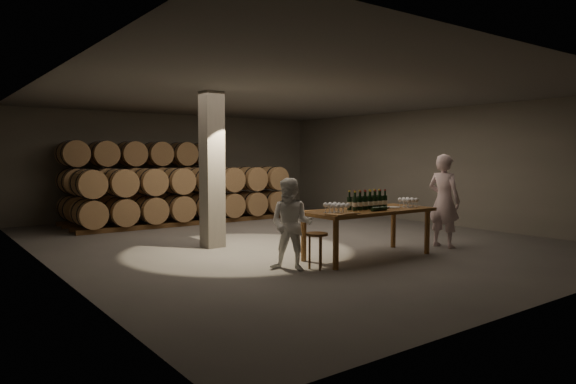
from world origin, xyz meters
TOP-DOWN VIEW (x-y plane):
  - room at (-1.80, 0.20)m, footprint 12.00×12.00m
  - tasting_table at (0.00, -2.50)m, footprint 2.60×1.10m
  - barrel_stack_back at (-1.35, 5.20)m, footprint 4.70×0.95m
  - barrel_stack_front at (-0.57, 3.80)m, footprint 6.26×0.95m
  - bottle_cluster at (0.03, -2.46)m, footprint 0.87×0.24m
  - lying_bottles at (-0.03, -2.81)m, footprint 0.45×0.08m
  - glass_cluster_left at (-0.90, -2.63)m, footprint 0.31×0.42m
  - glass_cluster_right at (0.97, -2.63)m, footprint 0.31×0.31m
  - plate at (0.61, -2.57)m, footprint 0.25×0.25m
  - notebook_near at (-0.92, -2.91)m, footprint 0.28×0.23m
  - notebook_corner at (-1.15, -2.89)m, footprint 0.26×0.32m
  - pen at (-0.71, -2.95)m, footprint 0.15×0.02m
  - stool at (-1.41, -2.72)m, footprint 0.37×0.37m
  - person_man at (2.04, -2.66)m, footprint 0.53×0.74m
  - person_woman at (-1.80, -2.53)m, footprint 0.91×0.94m

SIDE VIEW (x-z plane):
  - stool at x=-1.41m, z-range 0.19..0.80m
  - person_woman at x=-1.80m, z-range 0.00..1.53m
  - tasting_table at x=0.00m, z-range 0.35..1.25m
  - barrel_stack_front at x=-0.57m, z-range 0.04..1.61m
  - pen at x=-0.71m, z-range 0.90..0.91m
  - plate at x=0.61m, z-range 0.90..0.92m
  - notebook_corner at x=-1.15m, z-range 0.90..0.92m
  - notebook_near at x=-0.92m, z-range 0.90..0.93m
  - lying_bottles at x=-0.03m, z-range 0.90..0.98m
  - person_man at x=2.04m, z-range 0.00..1.93m
  - bottle_cluster at x=0.03m, z-range 0.85..1.21m
  - glass_cluster_right at x=0.97m, z-range 0.94..1.12m
  - glass_cluster_left at x=-0.90m, z-range 0.94..1.12m
  - barrel_stack_back at x=-1.35m, z-range 0.04..2.35m
  - room at x=-1.80m, z-range -4.40..7.60m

